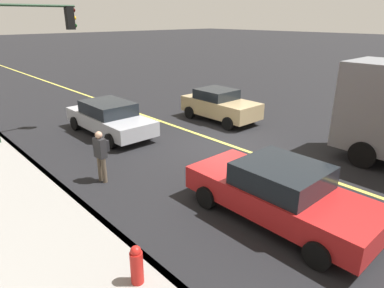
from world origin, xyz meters
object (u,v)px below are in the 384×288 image
(car_silver, at_px, (109,118))
(fire_hydrant, at_px, (137,268))
(car_tan, at_px, (220,105))
(pedestrian_with_backpack, at_px, (101,153))
(traffic_light_mast, at_px, (22,45))
(car_red, at_px, (280,192))

(car_silver, relative_size, fire_hydrant, 4.99)
(car_tan, bearing_deg, pedestrian_with_backpack, 106.00)
(pedestrian_with_backpack, bearing_deg, traffic_light_mast, 0.68)
(car_red, distance_m, fire_hydrant, 3.95)
(car_red, height_order, car_silver, car_red)
(pedestrian_with_backpack, xyz_separation_m, fire_hydrant, (-4.44, 1.72, -0.47))
(car_silver, bearing_deg, traffic_light_mast, 57.41)
(car_tan, relative_size, pedestrian_with_backpack, 2.39)
(car_tan, relative_size, car_red, 0.81)
(car_red, xyz_separation_m, car_silver, (8.69, -0.25, -0.01))
(car_red, height_order, fire_hydrant, car_red)
(car_silver, bearing_deg, car_tan, -109.23)
(car_tan, distance_m, fire_hydrant, 11.29)
(traffic_light_mast, relative_size, fire_hydrant, 5.80)
(car_red, height_order, traffic_light_mast, traffic_light_mast)
(car_red, bearing_deg, car_tan, -37.03)
(car_tan, xyz_separation_m, traffic_light_mast, (3.35, 7.51, 2.98))
(car_red, distance_m, pedestrian_with_backpack, 5.30)
(car_tan, distance_m, car_silver, 5.28)
(car_red, bearing_deg, traffic_light_mast, 12.41)
(pedestrian_with_backpack, xyz_separation_m, traffic_light_mast, (5.49, 0.06, 2.81))
(car_silver, bearing_deg, fire_hydrant, 153.32)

